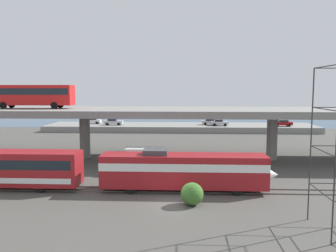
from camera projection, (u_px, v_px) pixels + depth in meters
The scene contains 15 objects.
ground_plane at pixel (172, 204), 30.90m from camera, with size 260.00×260.00×0.00m, color #4C4944.
rail_strip_near at pixel (173, 192), 34.10m from camera, with size 110.00×0.12×0.12m, color #59544C.
rail_strip_far at pixel (174, 188), 35.62m from camera, with size 110.00×0.12×0.12m, color #59544C.
train_locomotive at pixel (192, 169), 34.55m from camera, with size 17.51×3.04×4.18m.
highway_overpass at pixel (177, 113), 50.05m from camera, with size 96.00×12.96×7.32m.
transit_bus_on_overpass at pixel (32, 94), 50.58m from camera, with size 12.00×2.68×3.40m.
service_truck_west at pixel (138, 159), 42.36m from camera, with size 6.80×2.46×3.04m.
pier_parking_lot at pixel (180, 127), 85.44m from camera, with size 65.03×12.35×1.42m, color gray.
parked_car_0 at pixel (211, 122), 84.62m from camera, with size 4.37×1.83×1.50m.
parked_car_1 at pixel (113, 122), 84.25m from camera, with size 4.59×1.90×1.50m.
parked_car_2 at pixel (93, 121), 87.32m from camera, with size 4.29×1.84×1.50m.
parked_car_3 at pixel (283, 123), 81.40m from camera, with size 4.42×1.90×1.50m.
parked_car_4 at pixel (219, 123), 82.48m from camera, with size 4.03×1.89×1.50m.
harbor_water at pixel (181, 121), 108.36m from camera, with size 140.00×36.00×0.01m, color navy.
shrub_right at pixel (192, 194), 30.47m from camera, with size 2.00×2.00×2.00m, color #3A6929.
Camera 1 is at (1.08, -29.96, 10.20)m, focal length 37.15 mm.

